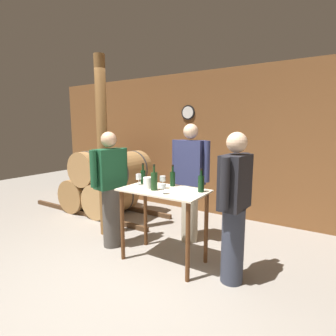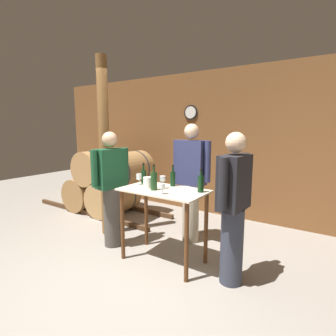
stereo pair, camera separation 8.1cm
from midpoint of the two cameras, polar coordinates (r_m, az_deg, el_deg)
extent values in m
plane|color=gray|center=(2.98, -13.19, -25.33)|extent=(14.00, 14.00, 0.00)
cube|color=brown|center=(4.97, 10.94, 5.12)|extent=(8.40, 0.05, 2.70)
cylinder|color=black|center=(5.21, 3.94, 11.96)|extent=(0.28, 0.03, 0.28)
cylinder|color=white|center=(5.20, 3.86, 11.97)|extent=(0.23, 0.01, 0.23)
cube|color=#4C331E|center=(5.29, -18.06, -9.44)|extent=(2.96, 0.06, 0.08)
cube|color=#4C331E|center=(5.74, -12.59, -7.75)|extent=(2.96, 0.06, 0.08)
cylinder|color=#9E7242|center=(5.68, -17.69, -5.12)|extent=(0.66, 0.89, 0.66)
cylinder|color=#38383D|center=(5.52, -19.80, -5.64)|extent=(0.67, 0.03, 0.67)
cylinder|color=#38383D|center=(5.85, -15.70, -4.63)|extent=(0.67, 0.03, 0.67)
cylinder|color=tan|center=(5.19, -12.74, -6.25)|extent=(0.66, 0.89, 0.66)
cylinder|color=#38383D|center=(5.01, -14.90, -6.87)|extent=(0.67, 0.03, 0.67)
cylinder|color=#38383D|center=(5.37, -10.74, -5.65)|extent=(0.67, 0.03, 0.67)
cylinder|color=#AD7F4C|center=(5.32, -15.58, 0.18)|extent=(0.66, 0.89, 0.66)
cylinder|color=#38383D|center=(5.14, -17.76, -0.20)|extent=(0.67, 0.03, 0.67)
cylinder|color=#38383D|center=(5.50, -13.54, 0.55)|extent=(0.67, 0.03, 0.67)
cylinder|color=#9E7242|center=(4.84, -10.08, -0.47)|extent=(0.66, 0.89, 0.66)
cylinder|color=#38383D|center=(4.65, -12.28, -0.92)|extent=(0.67, 0.03, 0.67)
cylinder|color=#38383D|center=(5.03, -8.05, -0.05)|extent=(0.67, 0.03, 0.67)
cube|color=beige|center=(3.18, -1.69, -4.87)|extent=(1.05, 0.60, 0.02)
cylinder|color=#593319|center=(3.41, -10.59, -12.14)|extent=(0.05, 0.05, 0.90)
cylinder|color=#593319|center=(2.91, 3.50, -15.84)|extent=(0.05, 0.05, 0.90)
cylinder|color=#593319|center=(3.76, -5.55, -10.03)|extent=(0.05, 0.05, 0.90)
cylinder|color=#593319|center=(3.31, 7.59, -12.77)|extent=(0.05, 0.05, 0.90)
cylinder|color=brown|center=(4.09, -14.59, 4.19)|extent=(0.16, 0.16, 2.70)
cylinder|color=black|center=(3.51, -6.11, -1.93)|extent=(0.07, 0.07, 0.18)
cylinder|color=black|center=(3.49, -6.15, 0.28)|extent=(0.02, 0.02, 0.09)
cylinder|color=black|center=(3.48, -6.16, 0.88)|extent=(0.03, 0.03, 0.02)
cylinder|color=#193819|center=(3.13, -3.77, -2.89)|extent=(0.08, 0.08, 0.22)
cylinder|color=#193819|center=(3.10, -3.80, -0.06)|extent=(0.02, 0.02, 0.10)
cylinder|color=black|center=(3.10, -3.81, 0.63)|extent=(0.03, 0.03, 0.02)
cylinder|color=black|center=(3.34, 0.31, -2.41)|extent=(0.07, 0.07, 0.18)
cylinder|color=black|center=(3.31, 0.31, -0.08)|extent=(0.02, 0.02, 0.09)
cylinder|color=black|center=(3.31, 0.31, 0.53)|extent=(0.03, 0.03, 0.02)
cylinder|color=black|center=(3.06, 6.46, -3.46)|extent=(0.07, 0.07, 0.19)
cylinder|color=black|center=(3.03, 6.51, -0.93)|extent=(0.02, 0.02, 0.08)
cylinder|color=black|center=(3.03, 6.52, -0.33)|extent=(0.03, 0.03, 0.02)
cylinder|color=silver|center=(3.44, -7.06, -3.65)|extent=(0.06, 0.06, 0.00)
cylinder|color=silver|center=(3.44, -7.07, -3.04)|extent=(0.01, 0.01, 0.07)
cylinder|color=silver|center=(3.42, -7.09, -1.88)|extent=(0.07, 0.07, 0.07)
cylinder|color=silver|center=(3.23, -1.90, -4.45)|extent=(0.06, 0.06, 0.00)
cylinder|color=silver|center=(3.22, -1.90, -3.64)|extent=(0.01, 0.01, 0.09)
cylinder|color=silver|center=(3.20, -1.91, -2.30)|extent=(0.07, 0.07, 0.06)
cylinder|color=silver|center=(2.96, -1.84, -5.67)|extent=(0.06, 0.06, 0.00)
cylinder|color=silver|center=(2.95, -1.85, -5.07)|extent=(0.01, 0.01, 0.06)
cylinder|color=silver|center=(2.94, -1.85, -3.97)|extent=(0.06, 0.06, 0.06)
cylinder|color=white|center=(3.23, -5.05, -3.24)|extent=(0.12, 0.12, 0.14)
cylinder|color=#333847|center=(3.00, 13.10, -16.09)|extent=(0.24, 0.24, 0.83)
cube|color=black|center=(2.78, 13.61, -2.97)|extent=(0.25, 0.42, 0.56)
sphere|color=beige|center=(2.72, 13.93, 5.44)|extent=(0.21, 0.21, 0.21)
cylinder|color=black|center=(3.00, 15.55, -1.62)|extent=(0.09, 0.09, 0.51)
cylinder|color=black|center=(2.55, 11.37, -3.31)|extent=(0.09, 0.09, 0.51)
cylinder|color=#B7AD93|center=(3.90, 4.14, -9.69)|extent=(0.24, 0.24, 0.85)
cube|color=navy|center=(3.72, 4.26, 1.19)|extent=(0.40, 0.22, 0.63)
sphere|color=beige|center=(3.69, 4.34, 7.98)|extent=(0.21, 0.21, 0.21)
cylinder|color=navy|center=(3.61, 7.78, 1.39)|extent=(0.09, 0.09, 0.57)
cylinder|color=navy|center=(3.84, 0.97, 1.92)|extent=(0.09, 0.09, 0.57)
cylinder|color=#4C4742|center=(3.82, -12.82, -10.37)|extent=(0.24, 0.24, 0.84)
cube|color=#194C2D|center=(3.65, -13.20, -0.13)|extent=(0.29, 0.43, 0.54)
sphere|color=tan|center=(3.61, -13.42, 6.04)|extent=(0.21, 0.21, 0.21)
cylinder|color=#194C2D|center=(3.51, -16.56, -0.18)|extent=(0.09, 0.09, 0.48)
cylinder|color=#194C2D|center=(3.79, -10.12, 0.71)|extent=(0.09, 0.09, 0.48)
camera|label=1|loc=(0.04, -90.72, -0.11)|focal=28.00mm
camera|label=2|loc=(0.04, 89.28, 0.11)|focal=28.00mm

